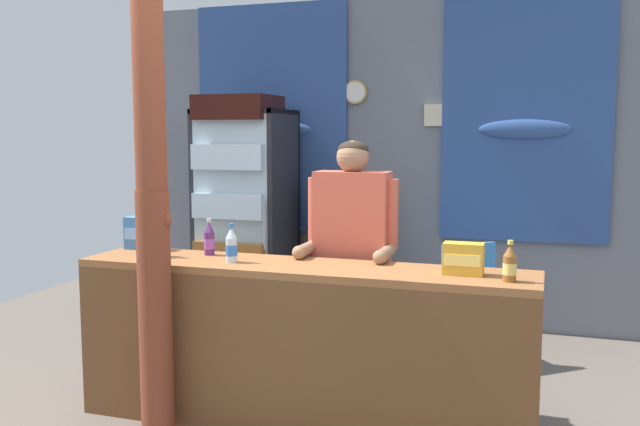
# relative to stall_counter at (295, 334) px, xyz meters

# --- Properties ---
(ground_plane) EXTENTS (7.16, 7.16, 0.00)m
(ground_plane) POSITION_rel_stall_counter_xyz_m (-0.12, 0.76, -0.55)
(ground_plane) COLOR #665B51
(back_wall_curtained) EXTENTS (4.72, 0.22, 2.75)m
(back_wall_curtained) POSITION_rel_stall_counter_xyz_m (-0.11, 2.46, 0.88)
(back_wall_curtained) COLOR slate
(back_wall_curtained) RESTS_ON ground
(stall_counter) EXTENTS (2.52, 0.49, 0.91)m
(stall_counter) POSITION_rel_stall_counter_xyz_m (0.00, 0.00, 0.00)
(stall_counter) COLOR #935B33
(stall_counter) RESTS_ON ground
(timber_post) EXTENTS (0.20, 0.18, 2.66)m
(timber_post) POSITION_rel_stall_counter_xyz_m (-0.69, -0.26, 0.73)
(timber_post) COLOR brown
(timber_post) RESTS_ON ground
(drink_fridge) EXTENTS (0.73, 0.72, 1.93)m
(drink_fridge) POSITION_rel_stall_counter_xyz_m (-1.16, 1.89, 0.51)
(drink_fridge) COLOR #232328
(drink_fridge) RESTS_ON ground
(bottle_shelf_rack) EXTENTS (0.48, 0.28, 1.23)m
(bottle_shelf_rack) POSITION_rel_stall_counter_xyz_m (-0.33, 2.14, 0.09)
(bottle_shelf_rack) COLOR brown
(bottle_shelf_rack) RESTS_ON ground
(plastic_lawn_chair) EXTENTS (0.62, 0.62, 0.86)m
(plastic_lawn_chair) POSITION_rel_stall_counter_xyz_m (0.67, 1.54, -0.05)
(plastic_lawn_chair) COLOR #3884D6
(plastic_lawn_chair) RESTS_ON ground
(shopkeeper) EXTENTS (0.55, 0.42, 1.58)m
(shopkeeper) POSITION_rel_stall_counter_xyz_m (0.17, 0.51, 0.45)
(shopkeeper) COLOR #28282D
(shopkeeper) RESTS_ON ground
(soda_bottle_orange_soda) EXTENTS (0.09, 0.09, 0.28)m
(soda_bottle_orange_soda) POSITION_rel_stall_counter_xyz_m (-0.90, 0.07, 0.48)
(soda_bottle_orange_soda) COLOR orange
(soda_bottle_orange_soda) RESTS_ON stall_counter
(soda_bottle_water) EXTENTS (0.06, 0.06, 0.22)m
(soda_bottle_water) POSITION_rel_stall_counter_xyz_m (-0.39, 0.05, 0.45)
(soda_bottle_water) COLOR silver
(soda_bottle_water) RESTS_ON stall_counter
(soda_bottle_grape_soda) EXTENTS (0.06, 0.06, 0.22)m
(soda_bottle_grape_soda) POSITION_rel_stall_counter_xyz_m (-0.62, 0.22, 0.45)
(soda_bottle_grape_soda) COLOR #56286B
(soda_bottle_grape_soda) RESTS_ON stall_counter
(soda_bottle_iced_tea) EXTENTS (0.07, 0.07, 0.20)m
(soda_bottle_iced_tea) POSITION_rel_stall_counter_xyz_m (1.10, 0.01, 0.45)
(soda_bottle_iced_tea) COLOR brown
(soda_bottle_iced_tea) RESTS_ON stall_counter
(snack_box_biscuit) EXTENTS (0.21, 0.11, 0.20)m
(snack_box_biscuit) POSITION_rel_stall_counter_xyz_m (-1.11, 0.28, 0.46)
(snack_box_biscuit) COLOR #3D75B7
(snack_box_biscuit) RESTS_ON stall_counter
(snack_box_choco_powder) EXTENTS (0.20, 0.11, 0.16)m
(snack_box_choco_powder) POSITION_rel_stall_counter_xyz_m (0.87, 0.11, 0.44)
(snack_box_choco_powder) COLOR gold
(snack_box_choco_powder) RESTS_ON stall_counter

